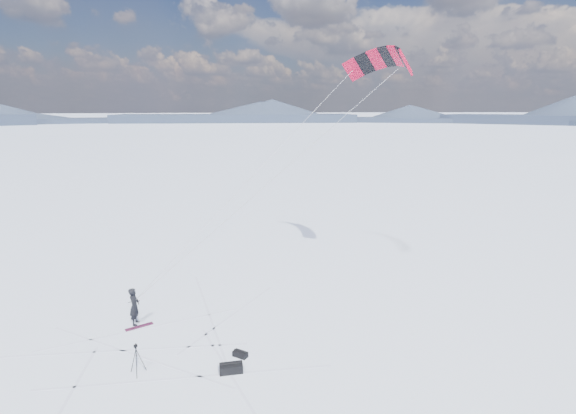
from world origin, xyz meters
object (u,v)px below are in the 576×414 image
object	(u,v)px
snowboard	(139,327)
gear_bag_b	(240,354)
snowkiter	(136,324)
tripod	(136,355)
gear_bag_a	(231,368)

from	to	relation	value
snowboard	gear_bag_b	bearing A→B (deg)	-59.43
snowkiter	snowboard	size ratio (longest dim) A/B	1.43
snowkiter	snowboard	bearing A→B (deg)	-143.22
snowboard	tripod	distance (m)	3.98
snowkiter	gear_bag_b	bearing A→B (deg)	-120.73
snowboard	gear_bag_a	distance (m)	6.17
gear_bag_a	gear_bag_b	xyz separation A→B (m)	(0.56, 0.96, -0.06)
snowkiter	gear_bag_a	distance (m)	6.57
snowboard	gear_bag_b	xyz separation A→B (m)	(4.28, -3.95, 0.11)
snowboard	gear_bag_b	size ratio (longest dim) A/B	1.97
gear_bag_a	gear_bag_b	distance (m)	1.12
tripod	snowkiter	bearing A→B (deg)	68.88
tripod	gear_bag_b	bearing A→B (deg)	-25.40
snowboard	gear_bag_a	bearing A→B (deg)	-69.58
snowboard	gear_bag_a	xyz separation A→B (m)	(3.73, -4.91, 0.17)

